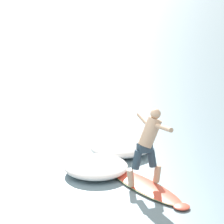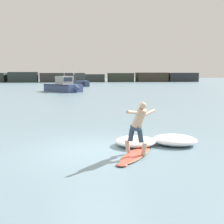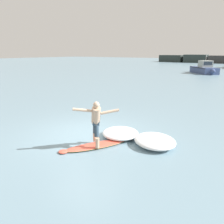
{
  "view_description": "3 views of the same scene",
  "coord_description": "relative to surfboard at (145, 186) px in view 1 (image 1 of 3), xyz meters",
  "views": [
    {
      "loc": [
        -7.78,
        -4.47,
        4.31
      ],
      "look_at": [
        1.68,
        0.28,
        1.27
      ],
      "focal_mm": 85.0,
      "sensor_mm": 36.0,
      "label": 1
    },
    {
      "loc": [
        -0.52,
        -9.51,
        2.47
      ],
      "look_at": [
        0.54,
        0.52,
        1.14
      ],
      "focal_mm": 50.0,
      "sensor_mm": 36.0,
      "label": 2
    },
    {
      "loc": [
        5.48,
        -5.92,
        3.08
      ],
      "look_at": [
        1.14,
        0.15,
        1.01
      ],
      "focal_mm": 35.0,
      "sensor_mm": 36.0,
      "label": 3
    }
  ],
  "objects": [
    {
      "name": "surfer",
      "position": [
        0.08,
        -0.02,
        0.92
      ],
      "size": [
        1.06,
        1.15,
        1.52
      ],
      "color": "tan",
      "rests_on": "surfboard"
    },
    {
      "name": "ground_plane",
      "position": [
        -1.08,
        0.75,
        -0.04
      ],
      "size": [
        200.0,
        200.0,
        0.0
      ],
      "primitive_type": "plane",
      "color": "gray"
    },
    {
      "name": "surfboard",
      "position": [
        0.0,
        0.0,
        0.0
      ],
      "size": [
        1.57,
        2.28,
        0.21
      ],
      "color": "#E0543F",
      "rests_on": "ground"
    },
    {
      "name": "wave_foam_at_nose",
      "position": [
        0.22,
        1.21,
        0.11
      ],
      "size": [
        1.89,
        1.89,
        0.3
      ],
      "color": "white",
      "rests_on": "ground"
    },
    {
      "name": "wave_foam_at_tail",
      "position": [
        1.58,
        1.27,
        0.12
      ],
      "size": [
        1.99,
        1.95,
        0.32
      ],
      "color": "white",
      "rests_on": "ground"
    }
  ]
}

